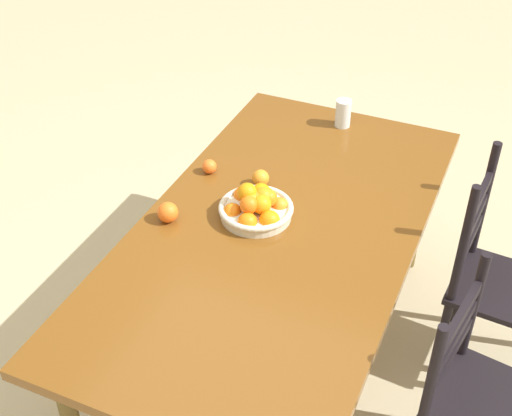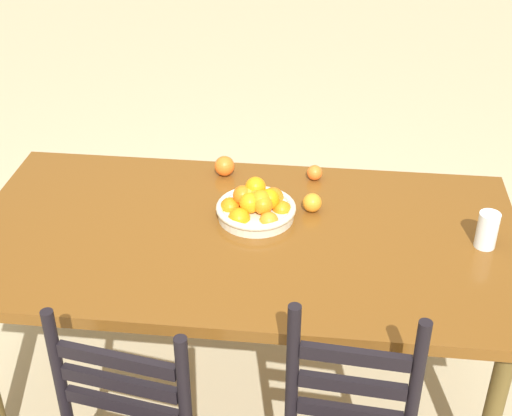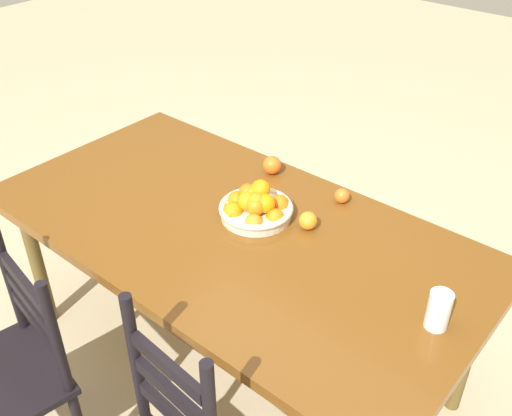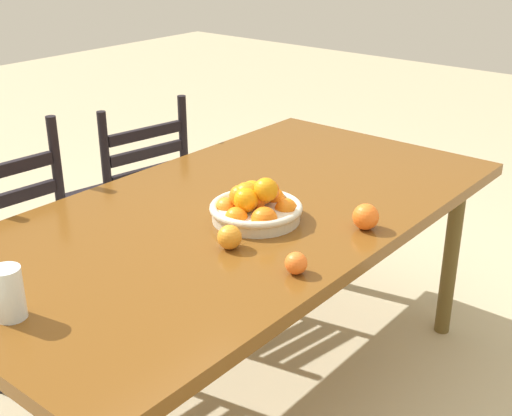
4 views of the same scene
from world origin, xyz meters
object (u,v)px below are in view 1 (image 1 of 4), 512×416
object	(u,v)px
dining_table	(278,240)
orange_loose_2	(168,212)
fruit_bowl	(256,206)
orange_loose_0	(209,167)
chair_near_window	(482,406)
orange_loose_1	(261,178)
chair_by_cabinet	(491,280)
drinking_glass	(343,113)

from	to	relation	value
dining_table	orange_loose_2	xyz separation A→B (m)	(0.13, -0.40, 0.10)
orange_loose_2	fruit_bowl	bearing A→B (deg)	118.01
orange_loose_0	orange_loose_2	distance (m)	0.36
chair_near_window	orange_loose_1	size ratio (longest dim) A/B	13.07
orange_loose_0	fruit_bowl	bearing A→B (deg)	56.58
orange_loose_1	chair_near_window	bearing A→B (deg)	63.81
orange_loose_1	orange_loose_2	bearing A→B (deg)	-32.67
dining_table	chair_near_window	world-z (taller)	chair_near_window
chair_by_cabinet	orange_loose_1	bearing A→B (deg)	102.70
chair_near_window	orange_loose_0	xyz separation A→B (m)	(-0.50, -1.26, 0.32)
chair_near_window	orange_loose_1	bearing A→B (deg)	73.31
chair_by_cabinet	orange_loose_1	size ratio (longest dim) A/B	13.89
chair_near_window	chair_by_cabinet	bearing A→B (deg)	15.50
fruit_bowl	drinking_glass	bearing A→B (deg)	173.60
orange_loose_0	chair_by_cabinet	bearing A→B (deg)	96.78
drinking_glass	dining_table	bearing A→B (deg)	0.96
chair_by_cabinet	fruit_bowl	distance (m)	1.01
chair_by_cabinet	orange_loose_0	distance (m)	1.24
dining_table	drinking_glass	world-z (taller)	drinking_glass
chair_near_window	orange_loose_2	xyz separation A→B (m)	(-0.15, -1.25, 0.33)
dining_table	orange_loose_0	bearing A→B (deg)	-119.60
fruit_bowl	orange_loose_0	distance (m)	0.36
chair_near_window	chair_by_cabinet	size ratio (longest dim) A/B	0.94
dining_table	orange_loose_1	bearing A→B (deg)	-143.39
chair_near_window	drinking_glass	distance (m)	1.44
orange_loose_0	orange_loose_1	bearing A→B (deg)	90.25
orange_loose_1	orange_loose_2	xyz separation A→B (m)	(0.36, -0.23, 0.00)
chair_by_cabinet	orange_loose_0	bearing A→B (deg)	101.14
chair_near_window	chair_by_cabinet	distance (m)	0.65
orange_loose_2	dining_table	bearing A→B (deg)	107.64
chair_near_window	chair_by_cabinet	xyz separation A→B (m)	(-0.64, -0.07, -0.00)
fruit_bowl	orange_loose_0	bearing A→B (deg)	-123.42
orange_loose_0	orange_loose_2	world-z (taller)	orange_loose_2
orange_loose_0	drinking_glass	bearing A→B (deg)	146.84
orange_loose_0	orange_loose_1	size ratio (longest dim) A/B	0.86
chair_near_window	orange_loose_2	bearing A→B (deg)	92.80
dining_table	orange_loose_1	distance (m)	0.30
dining_table	fruit_bowl	xyz separation A→B (m)	(-0.03, -0.10, 0.11)
dining_table	orange_loose_1	size ratio (longest dim) A/B	27.55
dining_table	chair_by_cabinet	size ratio (longest dim) A/B	1.98
orange_loose_1	drinking_glass	world-z (taller)	drinking_glass
drinking_glass	fruit_bowl	bearing A→B (deg)	-6.40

